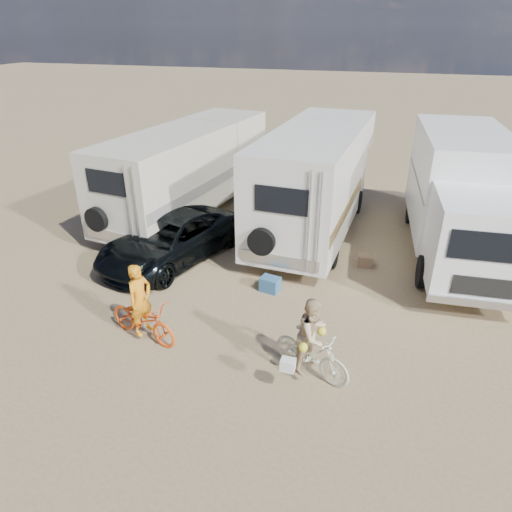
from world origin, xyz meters
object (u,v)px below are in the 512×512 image
(rv_left, at_px, (187,172))
(bike_parked, at_px, (462,250))
(dark_suv, at_px, (171,239))
(cooler, at_px, (270,284))
(rv_main, at_px, (315,183))
(rider_woman, at_px, (312,342))
(bike_man, at_px, (143,320))
(bike_woman, at_px, (312,353))
(crate, at_px, (366,260))
(box_truck, at_px, (462,200))
(rider_man, at_px, (141,306))

(rv_left, height_order, bike_parked, rv_left)
(dark_suv, height_order, cooler, dark_suv)
(rv_main, bearing_deg, bike_parked, -9.36)
(bike_parked, relative_size, cooler, 3.45)
(rider_woman, height_order, bike_parked, rider_woman)
(rider_woman, bearing_deg, rv_main, 33.36)
(rider_woman, relative_size, cooler, 3.23)
(bike_parked, xyz_separation_m, cooler, (-5.23, -3.37, -0.26))
(bike_man, bearing_deg, bike_woman, -75.89)
(crate, bearing_deg, cooler, -135.51)
(box_truck, relative_size, cooler, 15.30)
(rv_main, distance_m, rider_man, 7.87)
(dark_suv, bearing_deg, crate, 29.82)
(rv_left, xyz_separation_m, rider_woman, (6.42, -7.83, -0.80))
(bike_woman, bearing_deg, crate, 15.69)
(rider_woman, height_order, cooler, rider_woman)
(rv_left, relative_size, bike_man, 4.47)
(box_truck, bearing_deg, bike_man, -140.62)
(bike_parked, bearing_deg, dark_suv, 113.33)
(rv_main, height_order, crate, rv_main)
(rv_main, relative_size, crate, 17.81)
(bike_man, height_order, bike_parked, bike_man)
(dark_suv, distance_m, cooler, 3.65)
(rider_man, distance_m, crate, 7.12)
(box_truck, distance_m, cooler, 6.62)
(rv_main, distance_m, bike_parked, 5.17)
(rv_main, relative_size, box_truck, 1.00)
(dark_suv, height_order, rider_man, rider_man)
(dark_suv, xyz_separation_m, rider_man, (1.22, -3.89, 0.18))
(bike_man, distance_m, bike_woman, 4.03)
(bike_parked, height_order, cooler, bike_parked)
(rv_left, distance_m, bike_parked, 10.06)
(box_truck, xyz_separation_m, rider_woman, (-3.25, -7.03, -1.02))
(rv_main, bearing_deg, box_truck, -2.31)
(bike_man, bearing_deg, rider_man, 0.00)
(bike_man, height_order, rider_woman, rider_woman)
(bike_woman, distance_m, rider_man, 4.04)
(rv_main, height_order, box_truck, box_truck)
(rider_man, xyz_separation_m, bike_parked, (7.50, 6.32, -0.41))
(rider_man, xyz_separation_m, cooler, (2.28, 2.95, -0.68))
(bike_man, height_order, crate, bike_man)
(bike_man, xyz_separation_m, rider_woman, (4.03, -0.08, 0.33))
(rv_main, relative_size, bike_man, 4.08)
(rv_left, distance_m, bike_woman, 10.18)
(bike_woman, relative_size, rider_man, 1.03)
(bike_woman, bearing_deg, rv_main, 33.36)
(box_truck, bearing_deg, rider_man, -140.62)
(rv_main, bearing_deg, rider_woman, -76.59)
(rider_man, bearing_deg, rv_left, 32.33)
(dark_suv, distance_m, rider_man, 4.08)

